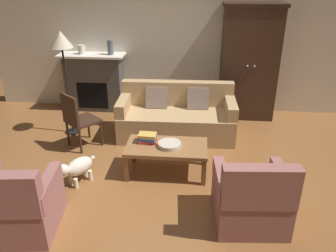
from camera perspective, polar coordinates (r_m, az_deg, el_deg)
The scene contains 15 objects.
ground_plane at distance 4.75m, azimuth -1.51°, elevation -8.10°, with size 9.60×9.60×0.00m, color brown.
back_wall at distance 6.63m, azimuth 0.97°, elevation 14.62°, with size 7.20×0.10×2.80m, color silver.
fireplace at distance 6.88m, azimuth -12.34°, elevation 7.30°, with size 1.26×0.48×1.12m.
armoire at distance 6.43m, azimuth 13.47°, elevation 10.35°, with size 1.06×0.57×2.08m.
couch at distance 5.70m, azimuth 1.47°, elevation 1.47°, with size 1.94×0.90×0.86m.
coffee_table at distance 4.61m, azimuth -0.25°, elevation -3.92°, with size 1.10×0.60×0.42m.
fruit_bowl at distance 4.55m, azimuth 0.26°, elevation -3.16°, with size 0.31×0.31×0.06m, color beige.
book_stack at distance 4.65m, azimuth -3.50°, elevation -2.03°, with size 0.26×0.19×0.13m.
mantel_vase_cream at distance 6.76m, azimuth -14.38°, elevation 12.38°, with size 0.13×0.13×0.17m, color beige.
mantel_vase_slate at distance 6.58m, azimuth -9.70°, elevation 12.93°, with size 0.11×0.11×0.27m, color #565B66.
armchair_near_left at distance 4.00m, azimuth -24.02°, elevation -12.25°, with size 0.86×0.85×0.88m.
armchair_near_right at distance 3.88m, azimuth 13.83°, elevation -11.84°, with size 0.83×0.82×0.88m.
side_chair_wooden at distance 5.39m, azimuth -15.00°, elevation 1.40°, with size 0.62×0.62×0.90m.
floor_lamp at distance 5.68m, azimuth -17.47°, elevation 12.76°, with size 0.36×0.36×1.73m.
dog at distance 4.59m, azimuth -15.06°, elevation -6.77°, with size 0.40×0.50×0.39m.
Camera 1 is at (0.49, -3.95, 2.60)m, focal length 36.18 mm.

